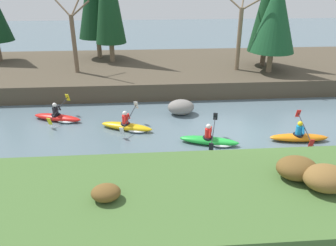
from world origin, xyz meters
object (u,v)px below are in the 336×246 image
Objects in this scene: kayaker_lead at (299,137)px; kayaker_trailing at (129,126)px; kayaker_middle at (211,140)px; kayaker_far_back at (59,117)px; boulder_midstream at (181,107)px.

kayaker_lead is 8.23m from kayaker_trailing.
kayaker_lead is 4.18m from kayaker_middle.
kayaker_trailing is 1.00× the size of kayaker_far_back.
kayaker_far_back is (-3.74, 1.42, 0.00)m from kayaker_trailing.
kayaker_far_back is at bearing 169.10° from kayaker_lead.
kayaker_middle is 1.01× the size of kayaker_trailing.
boulder_midstream is (-5.18, 3.65, 0.19)m from kayaker_lead.
kayaker_trailing is (-3.85, 1.82, 0.00)m from kayaker_middle.
kayaker_middle is 1.88× the size of boulder_midstream.
kayaker_lead is at bearing 3.56° from kayaker_far_back.
kayaker_lead is 1.01× the size of kayaker_middle.
kayaker_middle is at bearing -4.25° from kayaker_far_back.
kayaker_lead and kayaker_trailing have the same top height.
kayaker_middle is (-4.18, -0.02, -0.02)m from kayaker_lead.
boulder_midstream is at bearing 53.94° from kayaker_trailing.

